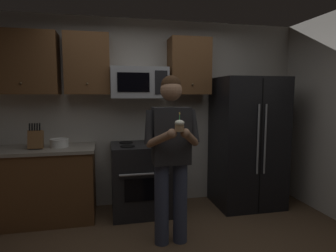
% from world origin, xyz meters
% --- Properties ---
extents(wall_back, '(4.40, 0.10, 2.60)m').
position_xyz_m(wall_back, '(0.00, 1.75, 1.30)').
color(wall_back, beige).
rests_on(wall_back, ground).
extents(oven_range, '(0.76, 0.70, 0.93)m').
position_xyz_m(oven_range, '(-0.15, 1.36, 0.46)').
color(oven_range, black).
rests_on(oven_range, ground).
extents(microwave, '(0.74, 0.41, 0.40)m').
position_xyz_m(microwave, '(-0.15, 1.48, 1.72)').
color(microwave, '#9EA0A5').
extents(refrigerator, '(0.90, 0.75, 1.80)m').
position_xyz_m(refrigerator, '(1.35, 1.32, 0.90)').
color(refrigerator, black).
rests_on(refrigerator, ground).
extents(cabinet_row_upper, '(2.78, 0.36, 0.76)m').
position_xyz_m(cabinet_row_upper, '(-0.72, 1.53, 1.95)').
color(cabinet_row_upper, brown).
extents(counter_left, '(1.44, 0.66, 0.92)m').
position_xyz_m(counter_left, '(-1.45, 1.38, 0.46)').
color(counter_left, brown).
rests_on(counter_left, ground).
extents(knife_block, '(0.16, 0.15, 0.32)m').
position_xyz_m(knife_block, '(-1.42, 1.33, 1.04)').
color(knife_block, brown).
rests_on(knife_block, counter_left).
extents(bowl_large_white, '(0.23, 0.23, 0.10)m').
position_xyz_m(bowl_large_white, '(-1.16, 1.38, 0.97)').
color(bowl_large_white, white).
rests_on(bowl_large_white, counter_left).
extents(person, '(0.60, 0.48, 1.76)m').
position_xyz_m(person, '(0.06, 0.50, 1.00)').
color(person, '#383F59').
rests_on(person, ground).
extents(cupcake, '(0.09, 0.09, 0.17)m').
position_xyz_m(cupcake, '(0.06, 0.17, 1.29)').
color(cupcake, '#A87F56').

